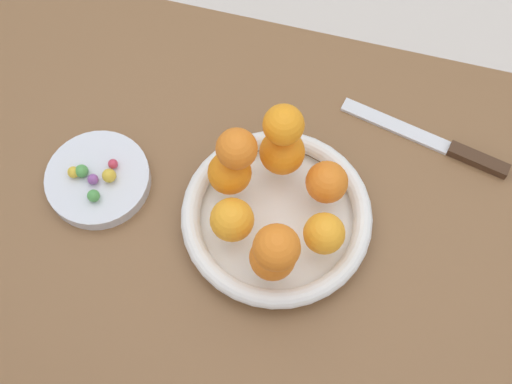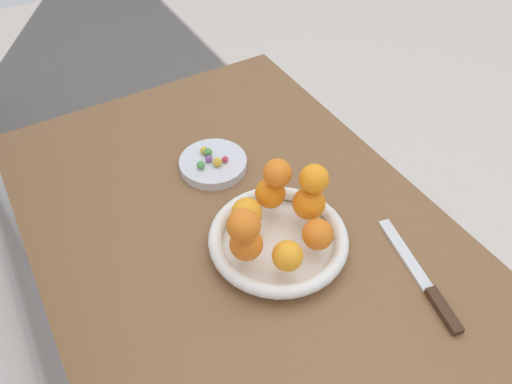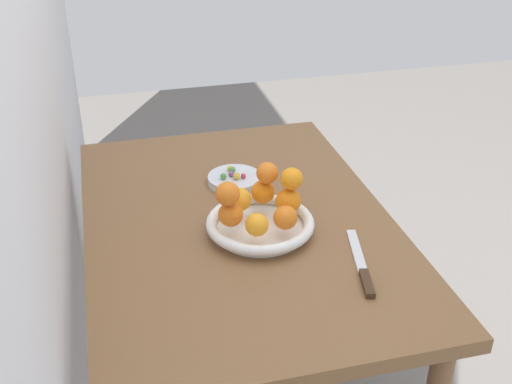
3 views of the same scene
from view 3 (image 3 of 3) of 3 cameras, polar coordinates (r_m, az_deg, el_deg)
The scene contains 20 objects.
wall_back at distance 1.40m, azimuth -20.56°, elevation 13.37°, with size 4.00×0.05×2.50m, color white.
dining_table at distance 1.67m, azimuth -1.56°, elevation -5.01°, with size 1.10×0.76×0.74m.
fruit_bowl at distance 1.55m, azimuth 0.37°, elevation -2.93°, with size 0.26×0.26×0.04m.
candy_dish at distance 1.78m, azimuth -1.92°, elevation 1.12°, with size 0.15×0.15×0.02m, color silver.
orange_0 at distance 1.49m, azimuth 2.63°, elevation -2.28°, with size 0.06×0.06×0.06m, color orange.
orange_1 at distance 1.56m, azimuth 2.89°, elevation -0.80°, with size 0.06×0.06×0.06m, color orange.
orange_2 at distance 1.59m, azimuth 0.66°, elevation -0.08°, with size 0.06×0.06×0.06m, color orange.
orange_3 at distance 1.56m, azimuth -1.58°, elevation -0.69°, with size 0.06×0.06×0.06m, color orange.
orange_4 at distance 1.50m, azimuth -2.27°, elevation -1.99°, with size 0.06×0.06×0.06m, color orange.
orange_5 at distance 1.47m, azimuth 0.08°, elevation -2.93°, with size 0.05×0.05×0.05m, color orange.
orange_6 at distance 1.56m, azimuth 1.00°, elevation 1.70°, with size 0.05×0.05×0.05m, color orange.
orange_7 at distance 1.47m, azimuth -2.53°, elevation -0.17°, with size 0.06×0.06×0.06m, color orange.
orange_8 at distance 1.53m, azimuth 3.19°, elevation 1.18°, with size 0.05×0.05×0.05m, color orange.
candy_ball_0 at distance 1.75m, azimuth -1.75°, elevation 1.42°, with size 0.02×0.02×0.02m, color gold.
candy_ball_1 at distance 1.79m, azimuth -2.12°, elevation 1.97°, with size 0.02×0.02×0.02m, color #4C9947.
candy_ball_2 at distance 1.77m, azimuth -2.22°, elevation 1.62°, with size 0.02×0.02×0.02m, color #8C4C99.
candy_ball_3 at distance 1.80m, azimuth -2.33°, elevation 2.09°, with size 0.02×0.02×0.02m, color gold.
candy_ball_4 at distance 1.76m, azimuth -1.13°, elevation 1.44°, with size 0.01×0.01×0.01m, color #C6384C.
candy_ball_5 at distance 1.76m, azimuth -2.90°, elevation 1.41°, with size 0.02×0.02×0.02m, color #4C9947.
knife at distance 1.46m, azimuth 9.39°, elevation -6.62°, with size 0.26×0.08×0.01m.
Camera 3 is at (-1.34, 0.30, 1.59)m, focal length 45.00 mm.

